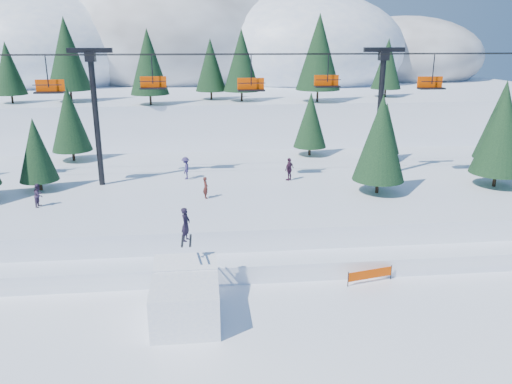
{
  "coord_description": "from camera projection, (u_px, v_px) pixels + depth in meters",
  "views": [
    {
      "loc": [
        -1.03,
        -20.48,
        13.39
      ],
      "look_at": [
        1.81,
        6.0,
        5.2
      ],
      "focal_mm": 35.0,
      "sensor_mm": 36.0,
      "label": 1
    }
  ],
  "objects": [
    {
      "name": "conifer_stand",
      "position": [
        244.0,
        129.0,
        39.13
      ],
      "size": [
        62.01,
        16.61,
        8.27
      ],
      "color": "black",
      "rests_on": "mid_shelf"
    },
    {
      "name": "banner_near",
      "position": [
        370.0,
        274.0,
        28.44
      ],
      "size": [
        2.79,
        0.68,
        0.9
      ],
      "color": "black",
      "rests_on": "ground"
    },
    {
      "name": "jump_kicker",
      "position": [
        186.0,
        297.0,
        24.53
      ],
      "size": [
        3.24,
        4.43,
        5.37
      ],
      "color": "white",
      "rests_on": "ground"
    },
    {
      "name": "berm",
      "position": [
        224.0,
        255.0,
        30.95
      ],
      "size": [
        70.0,
        6.0,
        1.1
      ],
      "primitive_type": "cube",
      "color": "white",
      "rests_on": "ground"
    },
    {
      "name": "mountain_ridge",
      "position": [
        178.0,
        61.0,
        89.85
      ],
      "size": [
        119.0,
        60.83,
        26.46
      ],
      "color": "white",
      "rests_on": "ground"
    },
    {
      "name": "chairlift",
      "position": [
        230.0,
        95.0,
        38.02
      ],
      "size": [
        46.0,
        3.21,
        10.28
      ],
      "color": "black",
      "rests_on": "mid_shelf"
    },
    {
      "name": "banner_far",
      "position": [
        367.0,
        266.0,
        29.46
      ],
      "size": [
        2.86,
        0.1,
        0.9
      ],
      "color": "black",
      "rests_on": "ground"
    },
    {
      "name": "ground",
      "position": [
        231.0,
        336.0,
        23.5
      ],
      "size": [
        160.0,
        160.0,
        0.0
      ],
      "primitive_type": "plane",
      "color": "white",
      "rests_on": "ground"
    },
    {
      "name": "distant_skiers",
      "position": [
        187.0,
        175.0,
        38.22
      ],
      "size": [
        18.85,
        6.97,
        1.84
      ],
      "color": "#342A56",
      "rests_on": "mid_shelf"
    },
    {
      "name": "mid_shelf",
      "position": [
        218.0,
        196.0,
        40.24
      ],
      "size": [
        70.0,
        22.0,
        2.5
      ],
      "primitive_type": "cube",
      "color": "white",
      "rests_on": "ground"
    }
  ]
}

